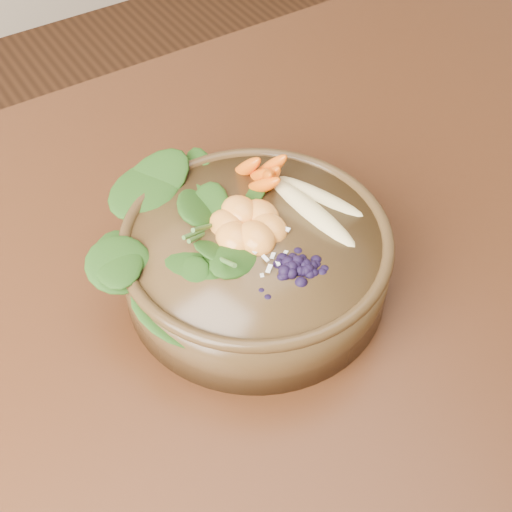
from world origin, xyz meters
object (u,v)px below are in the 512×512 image
Objects in this scene: mandarin_cluster at (248,216)px; blueberry_pile at (294,257)px; dining_table at (380,222)px; stoneware_bowl at (256,262)px; kale_heap at (188,207)px; carrot_cluster at (253,150)px; banana_halves at (316,194)px.

blueberry_pile reaches higher than mandarin_cluster.
stoneware_bowl is (-0.27, -0.07, 0.14)m from dining_table.
kale_heap is at bearing 129.91° from stoneware_bowl.
banana_halves is (0.04, -0.08, -0.03)m from carrot_cluster.
stoneware_bowl is 0.10m from kale_heap.
stoneware_bowl is at bearing -165.53° from dining_table.
kale_heap is at bearing 114.84° from blueberry_pile.
mandarin_cluster is at bearing -38.75° from kale_heap.
banana_halves is at bearing 5.78° from stoneware_bowl.
mandarin_cluster is (0.00, 0.02, 0.06)m from stoneware_bowl.
stoneware_bowl is at bearing -177.26° from banana_halves.
dining_table is at bearing 15.59° from banana_halves.
kale_heap is 0.15m from banana_halves.
stoneware_bowl is 0.09m from blueberry_pile.
dining_table is 5.08× the size of stoneware_bowl.
mandarin_cluster is at bearing -169.47° from dining_table.
mandarin_cluster reaches higher than stoneware_bowl.
carrot_cluster is (0.05, 0.09, 0.09)m from stoneware_bowl.
mandarin_cluster is at bearing 93.77° from blueberry_pile.
carrot_cluster is 0.16m from blueberry_pile.
carrot_cluster is 0.49× the size of banana_halves.
kale_heap is 0.07m from mandarin_cluster.
banana_halves is (0.09, 0.01, 0.06)m from stoneware_bowl.
mandarin_cluster is (-0.27, -0.05, 0.19)m from dining_table.
stoneware_bowl is 1.77× the size of banana_halves.
dining_table is 0.31m from carrot_cluster.
carrot_cluster reaches higher than mandarin_cluster.
dining_table is 0.34m from mandarin_cluster.
dining_table is at bearing 27.10° from blueberry_pile.
blueberry_pile is at bearing -141.51° from banana_halves.
mandarin_cluster is (-0.09, 0.01, 0.00)m from banana_halves.
carrot_cluster is (-0.22, 0.02, 0.22)m from dining_table.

